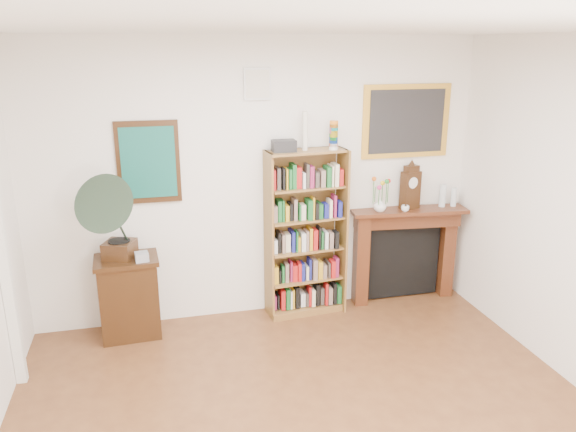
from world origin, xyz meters
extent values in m
cube|color=white|center=(0.00, 0.00, 2.80)|extent=(4.50, 5.00, 0.01)
cube|color=white|center=(0.00, 2.50, 1.40)|extent=(4.50, 0.01, 2.80)
cube|color=white|center=(-2.21, 1.67, 1.05)|extent=(0.08, 0.08, 2.10)
cube|color=black|center=(-1.05, 2.48, 1.65)|extent=(0.58, 0.03, 0.78)
cube|color=#135B51|center=(-1.05, 2.46, 1.65)|extent=(0.50, 0.01, 0.67)
cube|color=white|center=(0.00, 2.48, 2.35)|extent=(0.26, 0.03, 0.30)
cube|color=silver|center=(0.00, 2.46, 2.35)|extent=(0.22, 0.01, 0.26)
cube|color=gold|center=(1.55, 2.48, 1.95)|extent=(0.95, 0.03, 0.75)
cube|color=#262628|center=(1.55, 2.46, 1.95)|extent=(0.82, 0.01, 0.65)
cube|color=brown|center=(0.07, 2.34, 0.86)|extent=(0.05, 0.28, 1.72)
cube|color=brown|center=(0.83, 2.34, 0.86)|extent=(0.05, 0.28, 1.72)
cube|color=brown|center=(0.45, 2.34, 1.71)|extent=(0.82, 0.36, 0.02)
cube|color=brown|center=(0.45, 2.34, 0.04)|extent=(0.82, 0.36, 0.07)
cube|color=brown|center=(0.45, 2.47, 0.86)|extent=(0.79, 0.09, 1.72)
cube|color=brown|center=(0.45, 2.34, 0.37)|extent=(0.77, 0.33, 0.02)
cube|color=brown|center=(0.45, 2.34, 0.70)|extent=(0.77, 0.33, 0.02)
cube|color=brown|center=(0.45, 2.34, 1.02)|extent=(0.77, 0.33, 0.02)
cube|color=brown|center=(0.45, 2.34, 1.35)|extent=(0.77, 0.33, 0.02)
cube|color=black|center=(-1.32, 2.27, 0.40)|extent=(0.60, 0.45, 0.80)
cube|color=#43210F|center=(1.08, 2.39, 0.50)|extent=(0.15, 0.20, 1.01)
cube|color=#43210F|center=(2.09, 2.39, 0.50)|extent=(0.15, 0.20, 1.01)
cube|color=#43210F|center=(1.58, 2.39, 0.92)|extent=(1.16, 0.29, 0.16)
cube|color=#43210F|center=(1.58, 2.35, 1.02)|extent=(1.26, 0.41, 0.04)
cube|color=black|center=(1.58, 2.44, 0.42)|extent=(0.83, 0.09, 0.81)
cube|color=black|center=(-1.37, 2.29, 0.88)|extent=(0.34, 0.34, 0.16)
cylinder|color=black|center=(-1.37, 2.29, 0.96)|extent=(0.26, 0.26, 0.01)
cone|color=#2E4334|center=(-1.37, 2.13, 1.32)|extent=(0.72, 0.79, 0.68)
cube|color=silver|center=(-1.17, 2.16, 0.84)|extent=(0.13, 0.13, 0.08)
cube|color=black|center=(1.60, 2.38, 1.24)|extent=(0.22, 0.16, 0.40)
cylinder|color=white|center=(1.60, 2.32, 1.33)|extent=(0.12, 0.04, 0.12)
cube|color=black|center=(1.60, 2.38, 1.47)|extent=(0.16, 0.13, 0.07)
imported|color=white|center=(1.25, 2.34, 1.11)|extent=(0.16, 0.16, 0.14)
imported|color=white|center=(1.50, 2.28, 1.08)|extent=(0.09, 0.09, 0.07)
cylinder|color=silver|center=(1.97, 2.36, 1.16)|extent=(0.07, 0.07, 0.24)
cylinder|color=silver|center=(2.09, 2.34, 1.14)|extent=(0.06, 0.06, 0.20)
camera|label=1|loc=(-1.03, -2.85, 2.72)|focal=35.00mm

